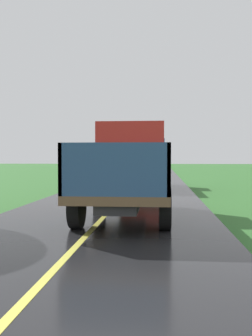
# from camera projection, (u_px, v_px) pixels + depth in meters

# --- Properties ---
(banana_truck_near) EXTENTS (2.38, 5.82, 2.80)m
(banana_truck_near) POSITION_uv_depth(u_px,v_px,m) (129.00, 168.00, 11.38)
(banana_truck_near) COLOR #2D2D30
(banana_truck_near) RESTS_ON road_surface
(banana_truck_far) EXTENTS (2.38, 5.81, 2.80)m
(banana_truck_far) POSITION_uv_depth(u_px,v_px,m) (146.00, 162.00, 21.93)
(banana_truck_far) COLOR #2D2D30
(banana_truck_far) RESTS_ON road_surface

